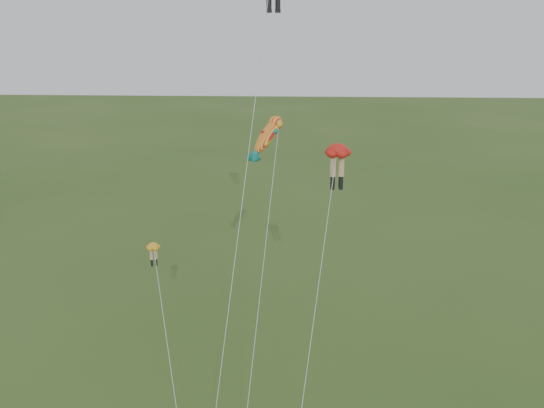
{
  "coord_description": "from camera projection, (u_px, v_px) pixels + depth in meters",
  "views": [
    {
      "loc": [
        3.47,
        -25.64,
        21.53
      ],
      "look_at": [
        1.9,
        6.0,
        11.8
      ],
      "focal_mm": 40.0,
      "sensor_mm": 36.0,
      "label": 1
    }
  ],
  "objects": [
    {
      "name": "legs_kite_yellow",
      "position": [
        155.0,
        262.0,
        34.04
      ],
      "size": [
        3.66,
        8.53,
        9.36
      ],
      "rotation": [
        0.0,
        0.0,
        0.44
      ],
      "color": "orange",
      "rests_on": "ground"
    },
    {
      "name": "legs_kite_red_mid",
      "position": [
        337.0,
        158.0,
        32.19
      ],
      "size": [
        3.17,
        9.48,
        15.18
      ],
      "rotation": [
        0.0,
        0.0,
        0.13
      ],
      "color": "red",
      "rests_on": "ground"
    },
    {
      "name": "fish_kite",
      "position": [
        268.0,
        137.0,
        35.27
      ],
      "size": [
        2.44,
        12.44,
        16.32
      ],
      "rotation": [
        0.78,
        0.0,
        -0.77
      ],
      "color": "yellow",
      "rests_on": "ground"
    }
  ]
}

